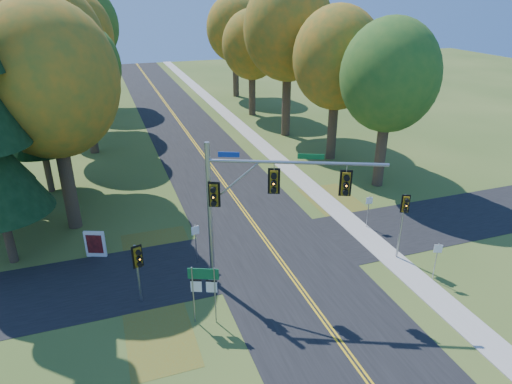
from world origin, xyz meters
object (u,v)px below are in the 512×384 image
object	(u,v)px
route_sign_cluster	(204,284)
info_kiosk	(95,244)
traffic_mast	(253,199)
east_signal_pole	(404,211)

from	to	relation	value
route_sign_cluster	info_kiosk	bearing A→B (deg)	144.09
info_kiosk	traffic_mast	bearing A→B (deg)	-14.30
traffic_mast	east_signal_pole	size ratio (longest dim) A/B	1.94
east_signal_pole	route_sign_cluster	bearing A→B (deg)	-149.15
east_signal_pole	info_kiosk	xyz separation A→B (m)	(-16.44, 6.10, -2.31)
info_kiosk	route_sign_cluster	bearing A→B (deg)	-36.45
traffic_mast	route_sign_cluster	size ratio (longest dim) A/B	2.65
route_sign_cluster	east_signal_pole	bearing A→B (deg)	30.58
traffic_mast	route_sign_cluster	xyz separation A→B (m)	(-3.04, -1.97, -2.93)
traffic_mast	east_signal_pole	bearing A→B (deg)	21.01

